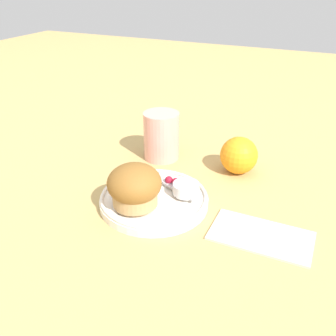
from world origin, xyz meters
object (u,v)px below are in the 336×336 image
at_px(muffin, 135,187).
at_px(butter_knife, 166,181).
at_px(juice_glass, 161,136).
at_px(orange_fruit, 239,155).

relative_size(muffin, butter_knife, 0.61).
distance_m(butter_knife, juice_glass, 0.14).
relative_size(muffin, orange_fruit, 1.20).
xyz_separation_m(muffin, juice_glass, (-0.05, 0.21, -0.00)).
bearing_deg(butter_knife, juice_glass, 143.97).
height_order(muffin, butter_knife, muffin).
bearing_deg(muffin, butter_knife, 79.64).
relative_size(butter_knife, orange_fruit, 1.97).
xyz_separation_m(muffin, butter_knife, (0.02, 0.08, -0.03)).
bearing_deg(butter_knife, orange_fruit, 77.43).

